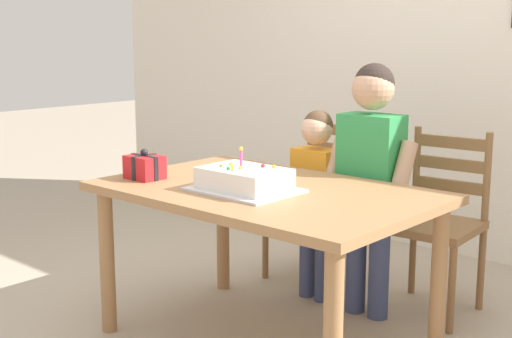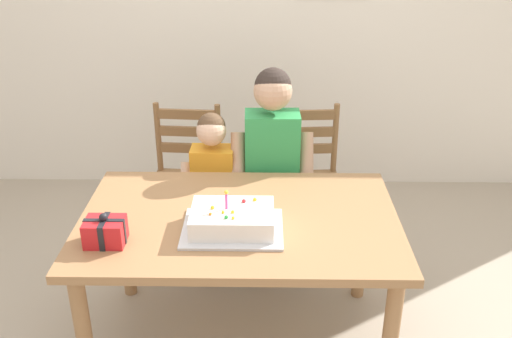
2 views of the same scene
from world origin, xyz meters
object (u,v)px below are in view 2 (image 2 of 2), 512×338
(gift_box_red_large, at_px, (105,231))
(child_younger, at_px, (213,181))
(chair_right, at_px, (306,182))
(chair_left, at_px, (186,181))
(dining_table, at_px, (240,234))
(child_older, at_px, (272,156))
(birthday_cake, at_px, (232,220))

(gift_box_red_large, distance_m, child_younger, 0.92)
(chair_right, height_order, child_younger, child_younger)
(chair_left, xyz_separation_m, child_younger, (0.20, -0.29, 0.15))
(chair_left, distance_m, child_younger, 0.38)
(gift_box_red_large, bearing_deg, child_younger, 65.31)
(dining_table, distance_m, child_older, 0.63)
(dining_table, distance_m, child_younger, 0.63)
(gift_box_red_large, distance_m, chair_left, 1.17)
(birthday_cake, distance_m, child_older, 0.73)
(birthday_cake, distance_m, chair_right, 1.12)
(birthday_cake, xyz_separation_m, child_older, (0.18, 0.71, -0.01))
(birthday_cake, xyz_separation_m, chair_left, (-0.35, 1.00, -0.31))
(dining_table, relative_size, child_younger, 1.44)
(birthday_cake, xyz_separation_m, child_younger, (-0.15, 0.71, -0.16))
(chair_right, xyz_separation_m, child_younger, (-0.55, -0.29, 0.15))
(dining_table, relative_size, gift_box_red_large, 8.50)
(dining_table, xyz_separation_m, child_older, (0.16, 0.60, 0.13))
(dining_table, bearing_deg, gift_box_red_large, -157.90)
(child_younger, bearing_deg, gift_box_red_large, -114.69)
(child_older, bearing_deg, child_younger, 179.90)
(birthday_cake, relative_size, chair_right, 0.48)
(chair_right, distance_m, child_older, 0.47)
(chair_right, height_order, child_older, child_older)
(birthday_cake, bearing_deg, child_older, 75.82)
(child_older, bearing_deg, chair_left, 151.51)
(child_older, bearing_deg, birthday_cake, -104.18)
(dining_table, distance_m, chair_right, 0.98)
(chair_right, distance_m, child_younger, 0.64)
(chair_right, bearing_deg, dining_table, -112.89)
(chair_right, relative_size, child_younger, 0.91)
(dining_table, bearing_deg, child_older, 75.47)
(chair_right, bearing_deg, chair_left, -180.00)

